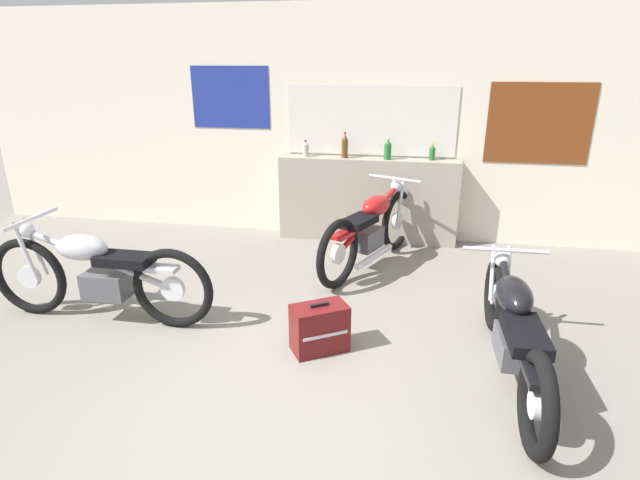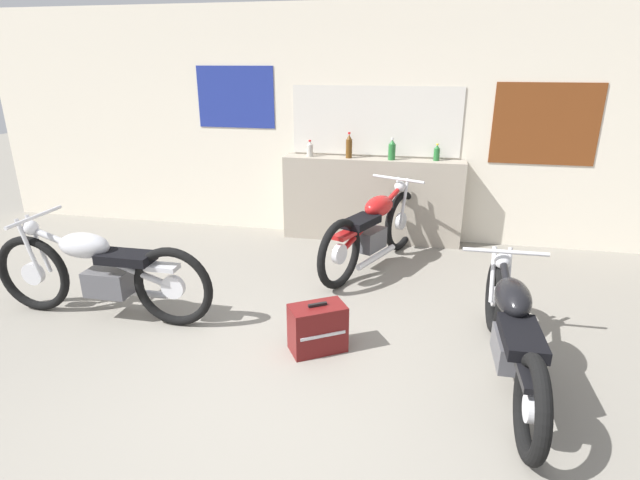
# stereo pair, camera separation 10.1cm
# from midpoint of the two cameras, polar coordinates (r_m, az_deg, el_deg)

# --- Properties ---
(ground_plane) EXTENTS (24.00, 24.00, 0.00)m
(ground_plane) POSITION_cam_midpoint_polar(r_m,az_deg,el_deg) (3.47, -5.43, -18.60)
(ground_plane) COLOR gray
(wall_back) EXTENTS (10.00, 0.07, 2.80)m
(wall_back) POSITION_cam_midpoint_polar(r_m,az_deg,el_deg) (6.27, 3.25, 12.95)
(wall_back) COLOR beige
(wall_back) RESTS_ON ground_plane
(sill_counter) EXTENTS (2.19, 0.28, 1.04)m
(sill_counter) POSITION_cam_midpoint_polar(r_m,az_deg,el_deg) (6.24, 4.96, 4.59)
(sill_counter) COLOR gray
(sill_counter) RESTS_ON ground_plane
(bottle_leftmost) EXTENTS (0.08, 0.08, 0.20)m
(bottle_leftmost) POSITION_cam_midpoint_polar(r_m,az_deg,el_deg) (6.22, -2.13, 10.33)
(bottle_leftmost) COLOR #B7B2A8
(bottle_leftmost) RESTS_ON sill_counter
(bottle_left_center) EXTENTS (0.08, 0.08, 0.31)m
(bottle_left_center) POSITION_cam_midpoint_polar(r_m,az_deg,el_deg) (6.13, 2.37, 10.64)
(bottle_left_center) COLOR #5B3814
(bottle_left_center) RESTS_ON sill_counter
(bottle_center) EXTENTS (0.09, 0.09, 0.26)m
(bottle_center) POSITION_cam_midpoint_polar(r_m,az_deg,el_deg) (6.07, 7.26, 10.19)
(bottle_center) COLOR #23662D
(bottle_center) RESTS_ON sill_counter
(bottle_right_center) EXTENTS (0.07, 0.07, 0.20)m
(bottle_right_center) POSITION_cam_midpoint_polar(r_m,az_deg,el_deg) (6.13, 12.23, 9.74)
(bottle_right_center) COLOR #23662D
(bottle_right_center) RESTS_ON sill_counter
(motorcycle_black) EXTENTS (0.64, 2.06, 0.78)m
(motorcycle_black) POSITION_cam_midpoint_polar(r_m,az_deg,el_deg) (3.76, 20.57, -9.54)
(motorcycle_black) COLOR black
(motorcycle_black) RESTS_ON ground_plane
(motorcycle_silver) EXTENTS (2.07, 0.64, 0.91)m
(motorcycle_silver) POSITION_cam_midpoint_polar(r_m,az_deg,el_deg) (4.69, -24.60, -3.54)
(motorcycle_silver) COLOR black
(motorcycle_silver) RESTS_ON ground_plane
(motorcycle_red) EXTENTS (0.96, 1.88, 0.91)m
(motorcycle_red) POSITION_cam_midpoint_polar(r_m,az_deg,el_deg) (5.43, 5.30, 1.26)
(motorcycle_red) COLOR black
(motorcycle_red) RESTS_ON ground_plane
(hard_case_darkred) EXTENTS (0.49, 0.43, 0.40)m
(hard_case_darkred) POSITION_cam_midpoint_polar(r_m,az_deg,el_deg) (3.94, -0.80, -10.03)
(hard_case_darkred) COLOR maroon
(hard_case_darkred) RESTS_ON ground_plane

